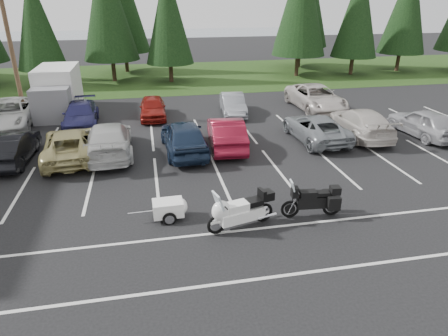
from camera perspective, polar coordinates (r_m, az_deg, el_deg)
ground at (r=16.44m, az=-1.79°, el=-2.62°), size 120.00×120.00×0.00m
grass_strip at (r=39.30m, az=-7.78°, el=12.81°), size 80.00×16.00×0.01m
lake_water at (r=70.22m, az=-6.26°, el=17.61°), size 70.00×50.00×0.02m
utility_pole at (r=27.74m, az=-28.29°, el=15.68°), size 1.60×0.26×9.00m
box_truck at (r=28.24m, az=-22.84°, el=9.95°), size 2.40×5.60×2.90m
stall_markings at (r=18.23m, az=-2.84°, el=0.13°), size 32.00×16.00×0.01m
conifer_3 at (r=36.91m, az=-25.33°, el=18.46°), size 3.87×3.87×9.02m
conifer_4 at (r=37.55m, az=-16.44°, el=21.67°), size 4.80×4.80×11.17m
conifer_5 at (r=36.26m, az=-8.01°, el=20.87°), size 4.14×4.14×9.63m
conifer_6 at (r=39.37m, az=11.02°, el=22.47°), size 4.93×4.93×11.48m
conifer_7 at (r=41.45m, az=18.64°, el=20.52°), size 4.27×4.27×9.94m
conifer_8 at (r=44.99m, az=24.72°, el=20.30°), size 4.53×4.53×10.56m
car_near_1 at (r=20.99m, az=-28.06°, el=2.62°), size 1.64×4.45×1.45m
car_near_2 at (r=20.30m, az=-21.13°, el=3.17°), size 2.88×5.35×1.43m
car_near_3 at (r=20.21m, az=-16.14°, el=3.97°), size 2.46×5.51×1.57m
car_near_4 at (r=19.74m, az=-5.76°, el=4.48°), size 2.20×4.95×1.66m
car_near_5 at (r=20.36m, az=0.32°, el=5.05°), size 2.04×4.84×1.56m
car_near_6 at (r=21.99m, az=12.95°, el=5.63°), size 2.46×5.05×1.38m
car_near_7 at (r=23.31m, az=18.88°, el=6.15°), size 2.44×5.36×1.52m
car_near_8 at (r=24.61m, az=26.66°, el=5.80°), size 2.20×4.65×1.53m
car_far_0 at (r=26.93m, az=-28.29°, el=6.88°), size 2.84×5.71×1.56m
car_far_1 at (r=25.31m, az=-19.77°, el=7.18°), size 2.17×4.82×1.37m
car_far_2 at (r=25.87m, az=-10.15°, el=8.51°), size 1.66×3.97×1.34m
car_far_3 at (r=26.24m, az=1.29°, el=9.07°), size 1.77×4.13×1.32m
car_far_4 at (r=28.17m, az=12.99°, el=9.78°), size 2.85×5.83×1.60m
touring_motorcycle at (r=13.31m, az=2.46°, el=-5.69°), size 2.86×1.50×1.52m
cargo_trailer at (r=14.13m, az=-7.99°, el=-5.94°), size 1.54×0.90×0.70m
adventure_motorcycle at (r=14.30m, az=12.45°, el=-4.20°), size 2.46×1.05×1.46m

